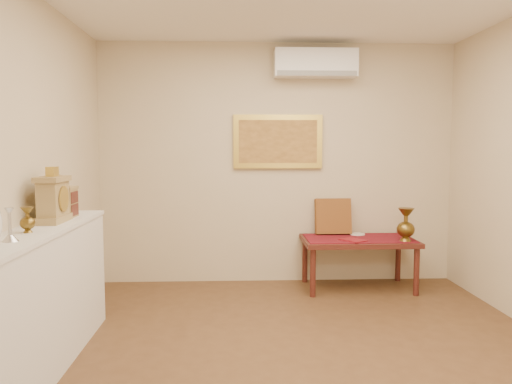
{
  "coord_description": "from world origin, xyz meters",
  "views": [
    {
      "loc": [
        -0.49,
        -3.4,
        1.52
      ],
      "look_at": [
        -0.29,
        1.15,
        1.12
      ],
      "focal_mm": 35.0,
      "sensor_mm": 36.0,
      "label": 1
    }
  ],
  "objects": [
    {
      "name": "brass_urn_small",
      "position": [
        -1.83,
        -0.15,
        1.09
      ],
      "size": [
        0.1,
        0.1,
        0.22
      ],
      "primitive_type": null,
      "color": "brown",
      "rests_on": "display_ledge"
    },
    {
      "name": "mantel_clock",
      "position": [
        -1.82,
        0.31,
        1.15
      ],
      "size": [
        0.17,
        0.36,
        0.41
      ],
      "color": "#A18752",
      "rests_on": "display_ledge"
    },
    {
      "name": "wall_front",
      "position": [
        0.0,
        -2.25,
        1.35
      ],
      "size": [
        4.0,
        0.02,
        2.7
      ],
      "primitive_type": "cube",
      "color": "beige",
      "rests_on": "ground"
    },
    {
      "name": "cushion",
      "position": [
        0.62,
        2.14,
        0.76
      ],
      "size": [
        0.4,
        0.18,
        0.41
      ],
      "primitive_type": "cube",
      "rotation": [
        -0.21,
        0.0,
        0.0
      ],
      "color": "#5D1E12",
      "rests_on": "table_cloth"
    },
    {
      "name": "plate",
      "position": [
        0.89,
        2.07,
        0.56
      ],
      "size": [
        0.17,
        0.17,
        0.01
      ],
      "primitive_type": "cylinder",
      "color": "white",
      "rests_on": "table_cloth"
    },
    {
      "name": "wooden_chest",
      "position": [
        -1.83,
        0.57,
        1.1
      ],
      "size": [
        0.16,
        0.21,
        0.24
      ],
      "color": "#A18752",
      "rests_on": "display_ledge"
    },
    {
      "name": "ac_unit",
      "position": [
        0.4,
        2.12,
        2.45
      ],
      "size": [
        0.9,
        0.25,
        0.3
      ],
      "color": "white",
      "rests_on": "wall_back"
    },
    {
      "name": "display_ledge",
      "position": [
        -1.82,
        0.0,
        0.49
      ],
      "size": [
        0.37,
        2.02,
        0.98
      ],
      "color": "silver",
      "rests_on": "floor"
    },
    {
      "name": "low_table",
      "position": [
        0.85,
        1.88,
        0.48
      ],
      "size": [
        1.2,
        0.7,
        0.55
      ],
      "color": "#4F1E17",
      "rests_on": "floor"
    },
    {
      "name": "brass_urn_tall",
      "position": [
        1.3,
        1.68,
        0.77
      ],
      "size": [
        0.19,
        0.19,
        0.42
      ],
      "primitive_type": null,
      "color": "brown",
      "rests_on": "table_cloth"
    },
    {
      "name": "menu",
      "position": [
        0.75,
        1.72,
        0.56
      ],
      "size": [
        0.29,
        0.31,
        0.01
      ],
      "primitive_type": "cube",
      "rotation": [
        0.0,
        0.0,
        0.61
      ],
      "color": "maroon",
      "rests_on": "table_cloth"
    },
    {
      "name": "floor",
      "position": [
        0.0,
        0.0,
        0.0
      ],
      "size": [
        4.5,
        4.5,
        0.0
      ],
      "primitive_type": "plane",
      "color": "brown",
      "rests_on": "ground"
    },
    {
      "name": "wall_back",
      "position": [
        0.0,
        2.25,
        1.35
      ],
      "size": [
        4.0,
        0.02,
        2.7
      ],
      "primitive_type": "cube",
      "color": "beige",
      "rests_on": "ground"
    },
    {
      "name": "table_cloth",
      "position": [
        0.85,
        1.88,
        0.55
      ],
      "size": [
        1.14,
        0.59,
        0.01
      ],
      "primitive_type": "cube",
      "color": "maroon",
      "rests_on": "low_table"
    },
    {
      "name": "candlestick",
      "position": [
        -1.81,
        -0.45,
        1.08
      ],
      "size": [
        0.1,
        0.1,
        0.2
      ],
      "primitive_type": null,
      "color": "silver",
      "rests_on": "display_ledge"
    },
    {
      "name": "wall_left",
      "position": [
        -2.0,
        0.0,
        1.35
      ],
      "size": [
        0.02,
        4.5,
        2.7
      ],
      "primitive_type": "cube",
      "color": "beige",
      "rests_on": "ground"
    },
    {
      "name": "painting",
      "position": [
        0.0,
        2.22,
        1.6
      ],
      "size": [
        1.0,
        0.06,
        0.6
      ],
      "color": "gold",
      "rests_on": "wall_back"
    }
  ]
}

